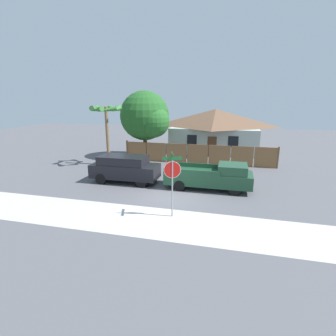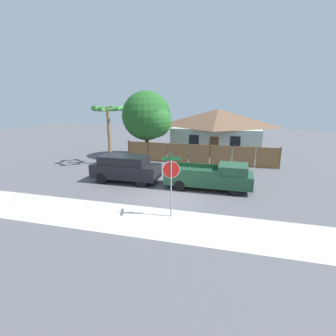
# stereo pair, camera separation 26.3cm
# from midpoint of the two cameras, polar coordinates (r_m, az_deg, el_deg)

# --- Properties ---
(ground_plane) EXTENTS (80.00, 80.00, 0.00)m
(ground_plane) POSITION_cam_midpoint_polar(r_m,az_deg,el_deg) (15.98, 0.41, -6.04)
(ground_plane) COLOR #56565B
(sidewalk_strip) EXTENTS (36.00, 3.20, 0.01)m
(sidewalk_strip) POSITION_cam_midpoint_polar(r_m,az_deg,el_deg) (12.80, -3.50, -11.59)
(sidewalk_strip) COLOR beige
(sidewalk_strip) RESTS_ON ground
(wooden_fence) EXTENTS (13.64, 0.12, 1.86)m
(wooden_fence) POSITION_cam_midpoint_polar(r_m,az_deg,el_deg) (23.64, 6.12, 3.02)
(wooden_fence) COLOR brown
(wooden_fence) RESTS_ON ground
(house) EXTENTS (9.93, 6.99, 4.60)m
(house) POSITION_cam_midpoint_polar(r_m,az_deg,el_deg) (30.04, 9.93, 8.30)
(house) COLOR #B2C1B7
(house) RESTS_ON ground
(oak_tree) EXTENTS (5.00, 4.76, 6.48)m
(oak_tree) POSITION_cam_midpoint_polar(r_m,az_deg,el_deg) (25.90, -5.02, 11.00)
(oak_tree) COLOR brown
(oak_tree) RESTS_ON ground
(palm_tree) EXTENTS (2.55, 2.75, 5.15)m
(palm_tree) POSITION_cam_midpoint_polar(r_m,az_deg,el_deg) (23.34, -13.62, 11.29)
(palm_tree) COLOR brown
(palm_tree) RESTS_ON ground
(red_suv) EXTENTS (4.71, 1.89, 1.88)m
(red_suv) POSITION_cam_midpoint_polar(r_m,az_deg,el_deg) (18.52, -9.79, 0.00)
(red_suv) COLOR black
(red_suv) RESTS_ON ground
(orange_pickup) EXTENTS (5.52, 1.95, 1.72)m
(orange_pickup) POSITION_cam_midpoint_polar(r_m,az_deg,el_deg) (17.10, 9.02, -1.80)
(orange_pickup) COLOR #1E472D
(orange_pickup) RESTS_ON ground
(stop_sign) EXTENTS (0.91, 0.82, 3.22)m
(stop_sign) POSITION_cam_midpoint_polar(r_m,az_deg,el_deg) (12.56, 0.34, -1.34)
(stop_sign) COLOR gray
(stop_sign) RESTS_ON ground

